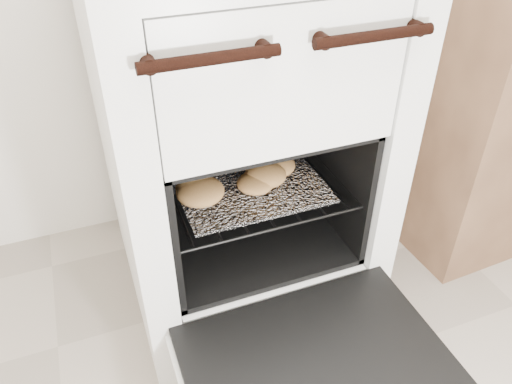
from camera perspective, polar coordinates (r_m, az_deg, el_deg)
stove at (r=1.37m, az=-2.45°, el=5.61°), size 0.66×0.74×1.02m
oven_door at (r=1.18m, az=7.42°, el=-19.78°), size 0.60×0.47×0.04m
oven_rack at (r=1.35m, az=-1.35°, el=1.48°), size 0.48×0.47×0.01m
foil_sheet at (r=1.33m, az=-1.03°, el=1.21°), size 0.38×0.33×0.01m
baked_rolls at (r=1.30m, az=-1.99°, el=2.12°), size 0.38×0.31×0.05m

